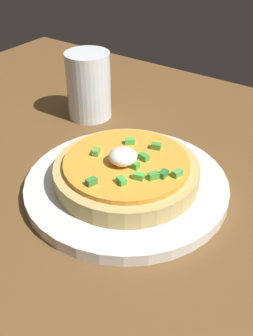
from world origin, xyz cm
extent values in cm
cube|color=brown|center=(0.00, 0.00, 1.49)|extent=(102.89, 66.80, 2.97)
cylinder|color=silver|center=(5.81, -9.01, 3.76)|extent=(27.05, 27.05, 1.58)
cylinder|color=tan|center=(5.81, -9.01, 5.80)|extent=(19.06, 19.06, 2.49)
cylinder|color=orange|center=(5.81, -9.01, 7.37)|extent=(16.39, 16.39, 0.65)
ellipsoid|color=white|center=(5.77, -9.74, 8.74)|extent=(3.64, 3.64, 2.09)
cube|color=green|center=(7.49, -7.51, 8.09)|extent=(1.41, 1.02, 0.80)
cube|color=#469537|center=(7.40, -4.35, 8.09)|extent=(1.45, 1.13, 0.80)
cube|color=#2A7A2F|center=(11.44, -9.26, 8.09)|extent=(0.81, 1.28, 0.80)
cube|color=green|center=(10.67, -10.27, 8.09)|extent=(1.34, 1.51, 0.80)
cube|color=#52AA4C|center=(12.75, -8.16, 8.09)|extent=(1.05, 1.42, 0.80)
cube|color=green|center=(8.08, -13.29, 8.09)|extent=(1.50, 1.26, 0.80)
cube|color=#34863A|center=(5.29, -15.46, 8.09)|extent=(1.14, 1.46, 0.80)
cube|color=#54A941|center=(1.69, -10.04, 8.09)|extent=(1.21, 1.48, 0.80)
cube|color=green|center=(7.46, -9.67, 8.09)|extent=(1.37, 0.95, 0.80)
cube|color=green|center=(9.26, -11.38, 8.09)|extent=(1.43, 1.07, 0.80)
cube|color=green|center=(3.80, -5.31, 8.09)|extent=(1.50, 1.41, 0.80)
cylinder|color=silver|center=(-11.88, 4.95, 8.69)|extent=(7.57, 7.57, 11.43)
cylinder|color=beige|center=(-11.88, 4.95, 6.05)|extent=(6.66, 6.66, 5.36)
cube|color=#B7B7BC|center=(-24.00, 19.69, 3.22)|extent=(2.30, 8.45, 0.50)
cube|color=#B7B7BC|center=(-25.14, 25.23, 3.22)|extent=(1.93, 3.02, 0.50)
camera|label=1|loc=(30.41, -44.10, 36.59)|focal=43.02mm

